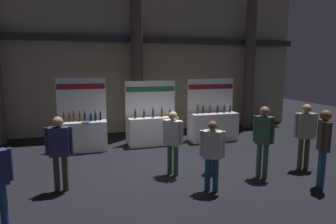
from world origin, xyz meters
The scene contains 12 objects.
ground_plane centered at (0.00, 0.00, 0.00)m, with size 29.37×29.37×0.00m, color black.
hall_colonnade centered at (0.00, 4.43, 3.40)m, with size 14.69×1.01×6.90m.
exhibitor_booth_0 centered at (-2.15, 2.05, 0.59)m, with size 1.57×0.70×2.35m.
exhibitor_booth_1 centered at (0.21, 2.17, 0.58)m, with size 1.81×0.66×2.22m.
exhibitor_booth_2 centered at (2.51, 2.08, 0.61)m, with size 1.84×0.66×2.27m.
trash_bin centered at (0.99, -1.05, 0.32)m, with size 0.32×0.32×0.64m.
visitor_0 centered at (0.02, -0.85, 0.97)m, with size 0.44×0.47×1.63m.
visitor_2 centered at (-2.63, -1.08, 1.00)m, with size 0.58×0.27×1.67m.
visitor_4 centered at (3.50, -1.42, 1.05)m, with size 0.59×0.31×1.75m.
visitor_5 centered at (0.54, -2.03, 0.93)m, with size 0.49×0.40×1.58m.
visitor_6 centered at (3.01, -2.53, 1.05)m, with size 0.35×0.46×1.78m.
visitor_7 centered at (2.07, -1.64, 1.06)m, with size 0.41×0.41×1.78m.
Camera 1 is at (-2.06, -7.53, 2.71)m, focal length 30.81 mm.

